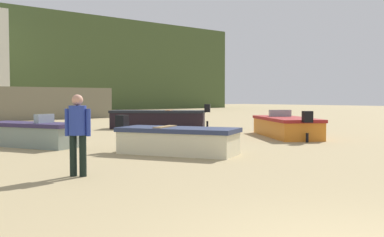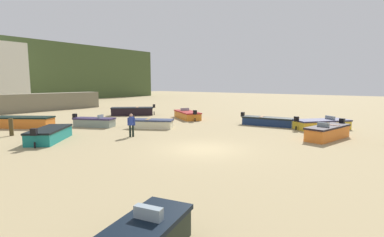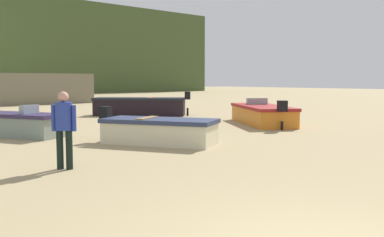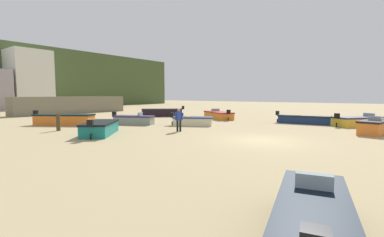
% 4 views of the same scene
% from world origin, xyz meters
% --- Properties ---
extents(ground_plane, '(160.00, 160.00, 0.00)m').
position_xyz_m(ground_plane, '(0.00, 0.00, 0.00)').
color(ground_plane, tan).
extents(harbor_pier, '(15.47, 2.40, 2.33)m').
position_xyz_m(harbor_pier, '(5.28, 30.00, 1.17)').
color(harbor_pier, '#736D57').
rests_on(harbor_pier, ground).
extents(townhouse_far_right, '(6.32, 6.08, 10.52)m').
position_xyz_m(townhouse_far_right, '(6.58, 47.04, 5.26)').
color(townhouse_far_right, silver).
rests_on(townhouse_far_right, ground).
extents(boat_orange_0, '(3.96, 4.87, 1.25)m').
position_xyz_m(boat_orange_0, '(-2.79, 16.53, 0.47)').
color(boat_orange_0, orange).
rests_on(boat_orange_0, ground).
extents(boat_navy_1, '(1.85, 4.71, 1.07)m').
position_xyz_m(boat_navy_1, '(10.77, 0.66, 0.39)').
color(boat_navy_1, navy).
rests_on(boat_navy_1, ground).
extents(boat_black_2, '(4.32, 4.33, 1.25)m').
position_xyz_m(boat_black_2, '(8.85, 16.23, 0.47)').
color(boat_black_2, black).
rests_on(boat_black_2, ground).
extents(boat_orange_3, '(4.44, 2.15, 1.22)m').
position_xyz_m(boat_orange_3, '(7.46, -4.96, 0.47)').
color(boat_orange_3, orange).
rests_on(boat_orange_3, ground).
extents(boat_teal_4, '(4.01, 3.83, 1.15)m').
position_xyz_m(boat_teal_4, '(-4.17, 9.23, 0.42)').
color(boat_teal_4, '#167671').
rests_on(boat_teal_4, ground).
extents(boat_grey_6, '(2.60, 3.68, 1.09)m').
position_xyz_m(boat_grey_6, '(1.11, 12.18, 0.40)').
color(boat_grey_6, gray).
rests_on(boat_grey_6, ground).
extents(boat_cream_7, '(2.80, 3.54, 1.05)m').
position_xyz_m(boat_cream_7, '(3.64, 7.68, 0.38)').
color(boat_cream_7, beige).
rests_on(boat_cream_7, ground).
extents(boat_yellow_8, '(4.50, 4.10, 1.10)m').
position_xyz_m(boat_yellow_8, '(11.64, -3.61, 0.40)').
color(boat_yellow_8, gold).
rests_on(boat_yellow_8, ground).
extents(boat_orange_9, '(3.74, 4.59, 1.10)m').
position_xyz_m(boat_orange_9, '(10.30, 9.30, 0.40)').
color(boat_orange_9, orange).
rests_on(boat_orange_9, ground).
extents(mooring_post_near_water, '(0.28, 0.28, 1.25)m').
position_xyz_m(mooring_post_near_water, '(-4.92, 13.23, 0.62)').
color(mooring_post_near_water, '#46391F').
rests_on(mooring_post_near_water, ground).
extents(beach_walker_foreground, '(0.48, 0.48, 1.62)m').
position_xyz_m(beach_walker_foreground, '(0.02, 6.12, 0.95)').
color(beach_walker_foreground, black).
rests_on(beach_walker_foreground, ground).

